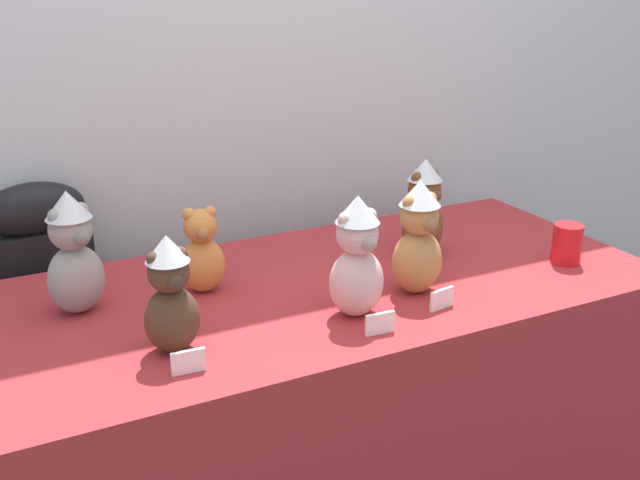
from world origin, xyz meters
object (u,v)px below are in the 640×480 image
Objects in this scene: teddy_bear_chestnut at (424,209)px; teddy_bear_ash at (74,254)px; display_table at (320,407)px; instrument_case at (52,337)px; teddy_bear_cocoa at (170,296)px; teddy_bear_blush at (357,258)px; teddy_bear_ginger at (202,253)px; party_cup_red at (567,244)px; teddy_bear_caramel at (418,239)px.

teddy_bear_ash reaches higher than teddy_bear_chestnut.
display_table is 0.79m from teddy_bear_ash.
teddy_bear_chestnut reaches higher than instrument_case.
teddy_bear_cocoa is at bearing -173.50° from teddy_bear_chestnut.
teddy_bear_blush reaches higher than instrument_case.
teddy_bear_ginger is 2.02× the size of party_cup_red.
teddy_bear_ginger is (-0.28, 0.29, -0.04)m from teddy_bear_blush.
teddy_bear_cocoa is 0.32m from teddy_bear_ash.
teddy_bear_chestnut is 2.53× the size of party_cup_red.
instrument_case is 1.15m from teddy_bear_chestnut.
display_table is at bearing 165.42° from party_cup_red.
teddy_bear_chestnut is 0.96× the size of teddy_bear_caramel.
teddy_bear_ginger reaches higher than party_cup_red.
teddy_bear_blush reaches higher than teddy_bear_cocoa.
teddy_bear_cocoa is at bearing -79.60° from instrument_case.
teddy_bear_blush is at bearing -50.33° from teddy_bear_ash.
teddy_bear_blush reaches higher than display_table.
teddy_bear_caramel is 0.54m from teddy_bear_ginger.
teddy_bear_chestnut is 0.93× the size of teddy_bear_ash.
teddy_bear_cocoa is at bearing -85.24° from teddy_bear_ash.
display_table is 0.57m from teddy_bear_caramel.
instrument_case is at bearing 137.18° from teddy_bear_ginger.
instrument_case is at bearing 135.50° from teddy_bear_caramel.
teddy_bear_blush is at bearing -171.56° from teddy_bear_caramel.
teddy_bear_ginger is 0.99m from party_cup_red.
instrument_case is 0.58m from teddy_bear_ash.
display_table is at bearing -8.60° from teddy_bear_ginger.
teddy_bear_caramel is at bearing 11.17° from teddy_bear_blush.
party_cup_red is at bearing -46.34° from teddy_bear_chestnut.
instrument_case is at bearing 101.81° from teddy_bear_cocoa.
display_table is at bearing 179.26° from teddy_bear_chestnut.
teddy_bear_caramel reaches higher than display_table.
display_table is at bearing 19.09° from teddy_bear_cocoa.
instrument_case is at bearing 139.75° from display_table.
instrument_case reaches higher than party_cup_red.
teddy_bear_ginger is at bearing 162.19° from display_table.
teddy_bear_caramel is (0.19, -0.15, 0.51)m from display_table.
instrument_case is 3.22× the size of teddy_bear_ash.
teddy_bear_caramel is at bearing -38.26° from display_table.
teddy_bear_ash is at bearing -174.62° from teddy_bear_ginger.
instrument_case is 4.32× the size of teddy_bear_ginger.
display_table is at bearing -44.69° from instrument_case.
teddy_bear_ash is 2.71× the size of party_cup_red.
instrument_case is 1.04m from teddy_bear_blush.
teddy_bear_chestnut is at bearing -25.30° from teddy_bear_ash.
teddy_bear_ash is at bearing 169.22° from display_table.
teddy_bear_blush is 1.01× the size of teddy_bear_caramel.
display_table is 16.09× the size of party_cup_red.
teddy_bear_cocoa is at bearing -157.87° from display_table.
display_table is 0.69m from teddy_bear_cocoa.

